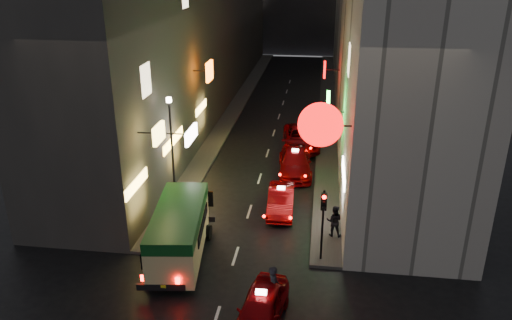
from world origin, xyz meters
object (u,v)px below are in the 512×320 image
at_px(taxi_near, 261,307).
at_px(lamp_post, 172,145).
at_px(traffic_light, 323,211).
at_px(pedestrian_crossing, 274,284).
at_px(minibus, 179,228).

xyz_separation_m(taxi_near, lamp_post, (-5.98, 9.00, 2.92)).
height_order(traffic_light, lamp_post, lamp_post).
relative_size(pedestrian_crossing, lamp_post, 0.34).
distance_m(minibus, traffic_light, 6.61).
distance_m(minibus, pedestrian_crossing, 5.49).
distance_m(taxi_near, traffic_light, 5.33).
distance_m(pedestrian_crossing, traffic_light, 4.14).
bearing_deg(minibus, pedestrian_crossing, -31.52).
height_order(minibus, taxi_near, minibus).
bearing_deg(pedestrian_crossing, taxi_near, 145.68).
xyz_separation_m(minibus, traffic_light, (6.50, 0.48, 1.07)).
bearing_deg(minibus, lamp_post, 108.72).
distance_m(taxi_near, pedestrian_crossing, 1.22).
relative_size(pedestrian_crossing, traffic_light, 0.60).
relative_size(taxi_near, pedestrian_crossing, 2.51).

